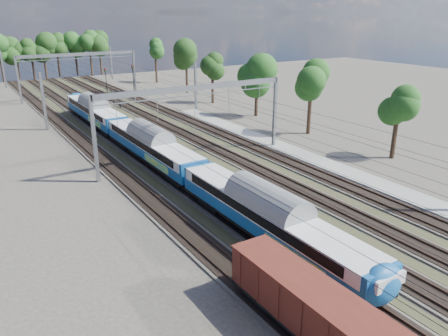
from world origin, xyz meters
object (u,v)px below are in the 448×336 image
freight_boxcar (319,314)px  worker (120,104)px  emu_train (152,143)px  signal_near (106,79)px  signal_far (133,76)px

freight_boxcar → worker: size_ratio=7.79×
freight_boxcar → worker: freight_boxcar is taller
emu_train → signal_near: signal_near is taller
freight_boxcar → signal_far: size_ratio=2.08×
emu_train → worker: 33.11m
freight_boxcar → worker: (12.08, 63.55, -1.17)m
emu_train → signal_far: (15.45, 45.63, 1.16)m
signal_far → freight_boxcar: bearing=-119.5°
emu_train → worker: emu_train is taller
worker → signal_far: (7.87, 13.45, 3.01)m
worker → signal_near: signal_near is taller
emu_train → worker: size_ratio=40.58×
signal_near → signal_far: (6.70, 2.57, -0.02)m
emu_train → signal_near: 43.96m
signal_near → worker: bearing=-115.8°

